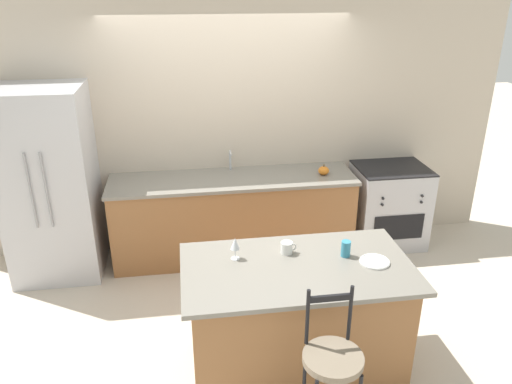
{
  "coord_description": "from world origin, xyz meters",
  "views": [
    {
      "loc": [
        -0.48,
        -4.44,
        2.83
      ],
      "look_at": [
        0.11,
        -0.52,
        1.12
      ],
      "focal_mm": 35.0,
      "sensor_mm": 36.0,
      "label": 1
    }
  ],
  "objects_px": {
    "refrigerator": "(50,184)",
    "bar_stool_near": "(331,373)",
    "wine_glass": "(235,244)",
    "oven_range": "(388,205)",
    "dinner_plate": "(375,261)",
    "tumbler_cup": "(346,249)",
    "pumpkin_decoration": "(324,171)",
    "coffee_mug": "(287,248)"
  },
  "relations": [
    {
      "from": "oven_range",
      "to": "dinner_plate",
      "type": "bearing_deg",
      "value": -116.15
    },
    {
      "from": "tumbler_cup",
      "to": "coffee_mug",
      "type": "bearing_deg",
      "value": 165.73
    },
    {
      "from": "dinner_plate",
      "to": "oven_range",
      "type": "bearing_deg",
      "value": 63.85
    },
    {
      "from": "dinner_plate",
      "to": "wine_glass",
      "type": "height_order",
      "value": "wine_glass"
    },
    {
      "from": "refrigerator",
      "to": "oven_range",
      "type": "xyz_separation_m",
      "value": [
        3.56,
        0.06,
        -0.5
      ]
    },
    {
      "from": "refrigerator",
      "to": "bar_stool_near",
      "type": "distance_m",
      "value": 3.31
    },
    {
      "from": "dinner_plate",
      "to": "refrigerator",
      "type": "bearing_deg",
      "value": 145.68
    },
    {
      "from": "pumpkin_decoration",
      "to": "wine_glass",
      "type": "bearing_deg",
      "value": -125.0
    },
    {
      "from": "dinner_plate",
      "to": "wine_glass",
      "type": "xyz_separation_m",
      "value": [
        -1.0,
        0.21,
        0.11
      ]
    },
    {
      "from": "oven_range",
      "to": "bar_stool_near",
      "type": "xyz_separation_m",
      "value": [
        -1.43,
        -2.57,
        0.15
      ]
    },
    {
      "from": "refrigerator",
      "to": "wine_glass",
      "type": "bearing_deg",
      "value": -44.17
    },
    {
      "from": "pumpkin_decoration",
      "to": "refrigerator",
      "type": "bearing_deg",
      "value": 179.92
    },
    {
      "from": "bar_stool_near",
      "to": "wine_glass",
      "type": "xyz_separation_m",
      "value": [
        -0.49,
        0.91,
        0.44
      ]
    },
    {
      "from": "refrigerator",
      "to": "coffee_mug",
      "type": "relative_size",
      "value": 15.84
    },
    {
      "from": "oven_range",
      "to": "pumpkin_decoration",
      "type": "distance_m",
      "value": 0.94
    },
    {
      "from": "bar_stool_near",
      "to": "wine_glass",
      "type": "height_order",
      "value": "bar_stool_near"
    },
    {
      "from": "bar_stool_near",
      "to": "oven_range",
      "type": "bearing_deg",
      "value": 60.9
    },
    {
      "from": "tumbler_cup",
      "to": "refrigerator",
      "type": "bearing_deg",
      "value": 145.62
    },
    {
      "from": "bar_stool_near",
      "to": "dinner_plate",
      "type": "bearing_deg",
      "value": 53.82
    },
    {
      "from": "bar_stool_near",
      "to": "dinner_plate",
      "type": "height_order",
      "value": "bar_stool_near"
    },
    {
      "from": "wine_glass",
      "to": "coffee_mug",
      "type": "relative_size",
      "value": 1.43
    },
    {
      "from": "pumpkin_decoration",
      "to": "oven_range",
      "type": "bearing_deg",
      "value": 4.77
    },
    {
      "from": "dinner_plate",
      "to": "tumbler_cup",
      "type": "bearing_deg",
      "value": 146.51
    },
    {
      "from": "bar_stool_near",
      "to": "dinner_plate",
      "type": "relative_size",
      "value": 5.19
    },
    {
      "from": "tumbler_cup",
      "to": "pumpkin_decoration",
      "type": "height_order",
      "value": "tumbler_cup"
    },
    {
      "from": "refrigerator",
      "to": "coffee_mug",
      "type": "distance_m",
      "value": 2.58
    },
    {
      "from": "refrigerator",
      "to": "oven_range",
      "type": "bearing_deg",
      "value": 1.01
    },
    {
      "from": "refrigerator",
      "to": "bar_stool_near",
      "type": "xyz_separation_m",
      "value": [
        2.13,
        -2.51,
        -0.35
      ]
    },
    {
      "from": "oven_range",
      "to": "tumbler_cup",
      "type": "distance_m",
      "value": 2.13
    },
    {
      "from": "coffee_mug",
      "to": "wine_glass",
      "type": "bearing_deg",
      "value": -176.59
    },
    {
      "from": "bar_stool_near",
      "to": "wine_glass",
      "type": "distance_m",
      "value": 1.12
    },
    {
      "from": "refrigerator",
      "to": "oven_range",
      "type": "distance_m",
      "value": 3.6
    },
    {
      "from": "oven_range",
      "to": "pumpkin_decoration",
      "type": "xyz_separation_m",
      "value": [
        -0.8,
        -0.07,
        0.49
      ]
    },
    {
      "from": "coffee_mug",
      "to": "dinner_plate",
      "type": "bearing_deg",
      "value": -20.68
    },
    {
      "from": "oven_range",
      "to": "wine_glass",
      "type": "relative_size",
      "value": 5.3
    },
    {
      "from": "coffee_mug",
      "to": "bar_stool_near",
      "type": "bearing_deg",
      "value": -84.27
    },
    {
      "from": "oven_range",
      "to": "tumbler_cup",
      "type": "height_order",
      "value": "tumbler_cup"
    },
    {
      "from": "refrigerator",
      "to": "pumpkin_decoration",
      "type": "height_order",
      "value": "refrigerator"
    },
    {
      "from": "bar_stool_near",
      "to": "dinner_plate",
      "type": "xyz_separation_m",
      "value": [
        0.51,
        0.7,
        0.32
      ]
    },
    {
      "from": "tumbler_cup",
      "to": "pumpkin_decoration",
      "type": "bearing_deg",
      "value": 79.77
    },
    {
      "from": "wine_glass",
      "to": "bar_stool_near",
      "type": "bearing_deg",
      "value": -61.77
    },
    {
      "from": "coffee_mug",
      "to": "tumbler_cup",
      "type": "height_order",
      "value": "tumbler_cup"
    }
  ]
}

